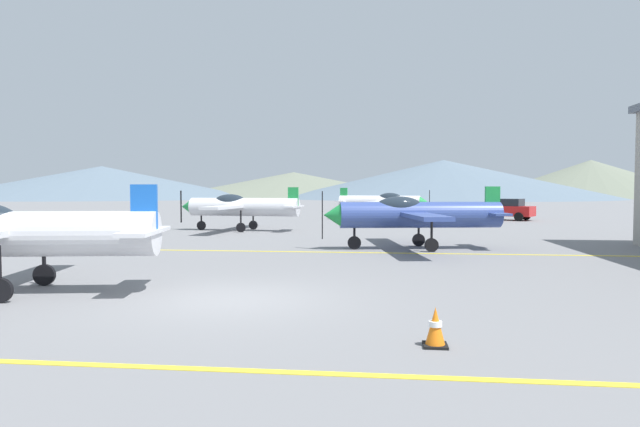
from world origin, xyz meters
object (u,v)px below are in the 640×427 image
object	(u,v)px
car_sedan	(504,209)
traffic_cone_front	(435,327)
airplane_mid	(413,214)
airplane_far	(239,206)
airplane_near	(2,232)
airplane_back	(383,202)

from	to	relation	value
car_sedan	traffic_cone_front	distance (m)	35.26
airplane_mid	airplane_far	world-z (taller)	same
airplane_near	airplane_mid	distance (m)	14.01
airplane_mid	car_sedan	distance (m)	22.46
airplane_near	airplane_far	world-z (taller)	same
airplane_near	airplane_far	xyz separation A→B (m)	(0.48, 18.59, 0.00)
airplane_near	airplane_back	xyz separation A→B (m)	(8.51, 30.67, 0.00)
airplane_far	car_sedan	world-z (taller)	airplane_far
airplane_mid	airplane_far	xyz separation A→B (m)	(-9.15, 8.41, 0.00)
airplane_far	traffic_cone_front	xyz separation A→B (m)	(8.71, -21.65, -1.09)
airplane_near	traffic_cone_front	size ratio (longest dim) A/B	13.82
airplane_mid	traffic_cone_front	world-z (taller)	airplane_mid
car_sedan	airplane_far	bearing A→B (deg)	-143.75
airplane_far	airplane_near	bearing A→B (deg)	-91.47
car_sedan	traffic_cone_front	size ratio (longest dim) A/B	7.83
airplane_near	airplane_far	bearing A→B (deg)	88.53
airplane_far	traffic_cone_front	distance (m)	23.37
airplane_mid	car_sedan	xyz separation A→B (m)	(8.00, 20.98, -0.53)
airplane_far	airplane_back	xyz separation A→B (m)	(8.04, 12.09, 0.00)
airplane_mid	airplane_far	distance (m)	12.43
traffic_cone_front	airplane_back	bearing A→B (deg)	91.14
airplane_mid	airplane_near	bearing A→B (deg)	-133.42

